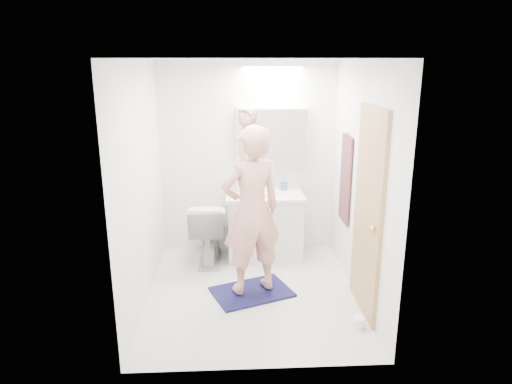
{
  "coord_description": "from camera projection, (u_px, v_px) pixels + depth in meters",
  "views": [
    {
      "loc": [
        -0.19,
        -4.38,
        2.38
      ],
      "look_at": [
        0.05,
        0.25,
        1.05
      ],
      "focal_mm": 32.0,
      "sensor_mm": 36.0,
      "label": 1
    }
  ],
  "objects": [
    {
      "name": "floor",
      "position": [
        253.0,
        293.0,
        4.87
      ],
      "size": [
        2.5,
        2.5,
        0.0
      ],
      "primitive_type": "plane",
      "color": "silver",
      "rests_on": "ground"
    },
    {
      "name": "towel",
      "position": [
        345.0,
        179.0,
        5.14
      ],
      "size": [
        0.02,
        0.42,
        1.0
      ],
      "primitive_type": "cube",
      "color": "#13273D",
      "rests_on": "wall_right"
    },
    {
      "name": "wall_back",
      "position": [
        248.0,
        159.0,
        5.74
      ],
      "size": [
        2.5,
        0.0,
        2.5
      ],
      "primitive_type": "plane",
      "rotation": [
        1.57,
        0.0,
        0.0
      ],
      "color": "white",
      "rests_on": "floor"
    },
    {
      "name": "wall_right",
      "position": [
        361.0,
        183.0,
        4.59
      ],
      "size": [
        0.0,
        2.5,
        2.5
      ],
      "primitive_type": "plane",
      "rotation": [
        1.57,
        0.0,
        -1.57
      ],
      "color": "white",
      "rests_on": "floor"
    },
    {
      "name": "soap_bottle_b",
      "position": [
        254.0,
        183.0,
        5.72
      ],
      "size": [
        0.09,
        0.09,
        0.18
      ],
      "primitive_type": "imported",
      "rotation": [
        0.0,
        0.0,
        -0.14
      ],
      "color": "#5B8DC4",
      "rests_on": "countertop"
    },
    {
      "name": "bath_rug",
      "position": [
        252.0,
        292.0,
        4.86
      ],
      "size": [
        0.95,
        0.8,
        0.02
      ],
      "primitive_type": "cube",
      "rotation": [
        0.0,
        0.0,
        0.37
      ],
      "color": "#161544",
      "rests_on": "floor"
    },
    {
      "name": "wall_left",
      "position": [
        141.0,
        186.0,
        4.48
      ],
      "size": [
        0.0,
        2.5,
        2.5
      ],
      "primitive_type": "plane",
      "rotation": [
        1.57,
        0.0,
        1.57
      ],
      "color": "white",
      "rests_on": "floor"
    },
    {
      "name": "countertop",
      "position": [
        265.0,
        195.0,
        5.58
      ],
      "size": [
        0.95,
        0.58,
        0.04
      ],
      "primitive_type": "cube",
      "color": "silver",
      "rests_on": "vanity_cabinet"
    },
    {
      "name": "medicine_cabinet",
      "position": [
        272.0,
        136.0,
        5.6
      ],
      "size": [
        0.88,
        0.14,
        0.7
      ],
      "primitive_type": "cube",
      "color": "white",
      "rests_on": "wall_back"
    },
    {
      "name": "person",
      "position": [
        252.0,
        211.0,
        4.61
      ],
      "size": [
        0.75,
        0.62,
        1.75
      ],
      "primitive_type": "imported",
      "rotation": [
        0.0,
        0.0,
        3.52
      ],
      "color": "tan",
      "rests_on": "bath_rug"
    },
    {
      "name": "sink_basin",
      "position": [
        265.0,
        192.0,
        5.6
      ],
      "size": [
        0.36,
        0.36,
        0.03
      ],
      "primitive_type": "cylinder",
      "color": "white",
      "rests_on": "countertop"
    },
    {
      "name": "faucet",
      "position": [
        264.0,
        183.0,
        5.77
      ],
      "size": [
        0.02,
        0.02,
        0.16
      ],
      "primitive_type": "cylinder",
      "color": "#BCBBC0",
      "rests_on": "countertop"
    },
    {
      "name": "toilet",
      "position": [
        209.0,
        231.0,
        5.55
      ],
      "size": [
        0.46,
        0.78,
        0.78
      ],
      "primitive_type": "imported",
      "rotation": [
        0.0,
        0.0,
        3.11
      ],
      "color": "silver",
      "rests_on": "floor"
    },
    {
      "name": "mirror_panel",
      "position": [
        273.0,
        137.0,
        5.52
      ],
      "size": [
        0.84,
        0.01,
        0.66
      ],
      "primitive_type": "cube",
      "color": "silver",
      "rests_on": "medicine_cabinet"
    },
    {
      "name": "wall_front",
      "position": [
        260.0,
        229.0,
        3.34
      ],
      "size": [
        2.5,
        0.0,
        2.5
      ],
      "primitive_type": "plane",
      "rotation": [
        -1.57,
        0.0,
        0.0
      ],
      "color": "white",
      "rests_on": "floor"
    },
    {
      "name": "toothbrush_cup",
      "position": [
        284.0,
        186.0,
        5.73
      ],
      "size": [
        0.13,
        0.13,
        0.09
      ],
      "primitive_type": "imported",
      "rotation": [
        0.0,
        0.0,
        -0.29
      ],
      "color": "#3D66B7",
      "rests_on": "countertop"
    },
    {
      "name": "soap_bottle_a",
      "position": [
        239.0,
        182.0,
        5.67
      ],
      "size": [
        0.09,
        0.09,
        0.24
      ],
      "primitive_type": "imported",
      "rotation": [
        0.0,
        0.0,
        0.02
      ],
      "color": "#C3C37E",
      "rests_on": "countertop"
    },
    {
      "name": "vanity_cabinet",
      "position": [
        265.0,
        227.0,
        5.69
      ],
      "size": [
        0.9,
        0.55,
        0.78
      ],
      "primitive_type": "cube",
      "color": "silver",
      "rests_on": "floor"
    },
    {
      "name": "door",
      "position": [
        368.0,
        213.0,
        4.31
      ],
      "size": [
        0.04,
        0.8,
        2.0
      ],
      "primitive_type": "cube",
      "color": "tan",
      "rests_on": "wall_right"
    },
    {
      "name": "toilet_paper_roll",
      "position": [
        359.0,
        322.0,
        4.23
      ],
      "size": [
        0.11,
        0.11,
        0.1
      ],
      "primitive_type": "cylinder",
      "color": "white",
      "rests_on": "floor"
    },
    {
      "name": "ceiling",
      "position": [
        252.0,
        59.0,
        4.2
      ],
      "size": [
        2.5,
        2.5,
        0.0
      ],
      "primitive_type": "plane",
      "rotation": [
        3.14,
        0.0,
        0.0
      ],
      "color": "white",
      "rests_on": "floor"
    },
    {
      "name": "towel_hook",
      "position": [
        347.0,
        133.0,
        5.0
      ],
      "size": [
        0.07,
        0.02,
        0.02
      ],
      "primitive_type": "cylinder",
      "rotation": [
        0.0,
        1.57,
        0.0
      ],
      "color": "silver",
      "rests_on": "wall_right"
    },
    {
      "name": "door_knob",
      "position": [
        373.0,
        229.0,
        4.03
      ],
      "size": [
        0.06,
        0.06,
        0.06
      ],
      "primitive_type": "sphere",
      "color": "gold",
      "rests_on": "door"
    }
  ]
}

